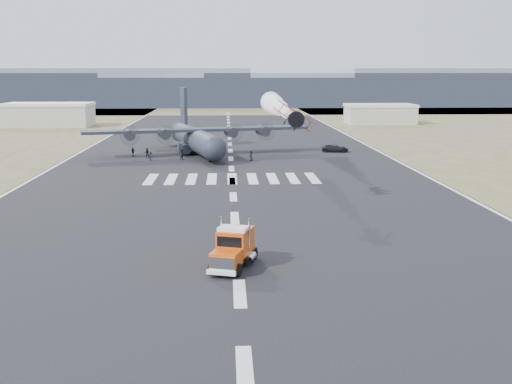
{
  "coord_description": "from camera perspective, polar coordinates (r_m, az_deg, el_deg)",
  "views": [
    {
      "loc": [
        -0.9,
        -43.72,
        15.62
      ],
      "look_at": [
        2.02,
        17.92,
        4.0
      ],
      "focal_mm": 45.0,
      "sensor_mm": 36.0,
      "label": 1
    }
  ],
  "objects": [
    {
      "name": "crew_b",
      "position": [
        116.05,
        -6.56,
        3.33
      ],
      "size": [
        1.08,
        0.99,
        1.89
      ],
      "primitive_type": "imported",
      "rotation": [
        0.0,
        0.0,
        0.61
      ],
      "color": "black",
      "rests_on": "ground"
    },
    {
      "name": "crew_f",
      "position": [
        118.43,
        -4.35,
        3.49
      ],
      "size": [
        1.75,
        0.99,
        1.8
      ],
      "primitive_type": "imported",
      "rotation": [
        0.0,
        0.0,
        3.43
      ],
      "color": "black",
      "rests_on": "ground"
    },
    {
      "name": "transport_aircraft",
      "position": [
        124.39,
        -5.41,
        4.88
      ],
      "size": [
        42.5,
        34.75,
        12.38
      ],
      "rotation": [
        0.0,
        0.0,
        0.24
      ],
      "color": "black",
      "rests_on": "ground"
    },
    {
      "name": "ground",
      "position": [
        46.44,
        -1.46,
        -9.0
      ],
      "size": [
        500.0,
        500.0,
        0.0
      ],
      "primitive_type": "plane",
      "color": "black",
      "rests_on": "ground"
    },
    {
      "name": "ridge_seg_f",
      "position": [
        330.81,
        20.85,
        8.74
      ],
      "size": [
        150.0,
        50.0,
        17.0
      ],
      "primitive_type": "cube",
      "color": "slate",
      "rests_on": "ground"
    },
    {
      "name": "aerobatic_biplane",
      "position": [
        76.69,
        3.38,
        6.62
      ],
      "size": [
        4.72,
        4.91,
        4.02
      ],
      "rotation": [
        0.0,
        0.56,
        0.01
      ],
      "color": "#B0270B"
    },
    {
      "name": "support_vehicle",
      "position": [
        127.7,
        7.04,
        3.89
      ],
      "size": [
        5.6,
        3.13,
        1.48
      ],
      "primitive_type": "imported",
      "rotation": [
        0.0,
        0.0,
        1.44
      ],
      "color": "black",
      "rests_on": "ground"
    },
    {
      "name": "ridge_seg_c",
      "position": [
        310.5,
        -14.81,
        9.0
      ],
      "size": [
        150.0,
        50.0,
        17.0
      ],
      "primitive_type": "cube",
      "color": "slate",
      "rests_on": "ground"
    },
    {
      "name": "semi_truck",
      "position": [
        52.08,
        -2.0,
        -4.91
      ],
      "size": [
        4.24,
        7.59,
        3.34
      ],
      "rotation": [
        0.0,
        0.0,
        -0.3
      ],
      "color": "black",
      "rests_on": "ground"
    },
    {
      "name": "runway_markings",
      "position": [
        104.9,
        -2.19,
        2.09
      ],
      "size": [
        60.0,
        260.0,
        0.01
      ],
      "primitive_type": null,
      "color": "silver",
      "rests_on": "ground"
    },
    {
      "name": "smoke_trail",
      "position": [
        102.36,
        1.65,
        7.78
      ],
      "size": [
        3.46,
        31.85,
        3.46
      ],
      "rotation": [
        0.0,
        0.0,
        0.01
      ],
      "color": "white"
    },
    {
      "name": "hangar_left",
      "position": [
        195.9,
        -17.95,
        6.58
      ],
      "size": [
        24.5,
        14.5,
        6.7
      ],
      "color": "#A39F90",
      "rests_on": "ground"
    },
    {
      "name": "crew_c",
      "position": [
        115.64,
        -9.35,
        3.16
      ],
      "size": [
        1.08,
        1.06,
        1.6
      ],
      "primitive_type": "imported",
      "rotation": [
        0.0,
        0.0,
        2.39
      ],
      "color": "black",
      "rests_on": "ground"
    },
    {
      "name": "crew_e",
      "position": [
        113.76,
        -0.45,
        3.24
      ],
      "size": [
        0.85,
        1.05,
        1.86
      ],
      "primitive_type": "imported",
      "rotation": [
        0.0,
        0.0,
        5.08
      ],
      "color": "black",
      "rests_on": "ground"
    },
    {
      "name": "crew_d",
      "position": [
        122.78,
        -10.88,
        3.55
      ],
      "size": [
        1.05,
        1.04,
        1.67
      ],
      "primitive_type": "imported",
      "rotation": [
        0.0,
        0.0,
        3.91
      ],
      "color": "black",
      "rests_on": "ground"
    },
    {
      "name": "scrub_far",
      "position": [
        274.17,
        -2.54,
        7.39
      ],
      "size": [
        500.0,
        80.0,
        0.0
      ],
      "primitive_type": "cube",
      "color": "brown",
      "rests_on": "ground"
    },
    {
      "name": "ridge_seg_e",
      "position": [
        310.9,
        9.65,
        9.02
      ],
      "size": [
        150.0,
        50.0,
        15.0
      ],
      "primitive_type": "cube",
      "color": "slate",
      "rests_on": "ground"
    },
    {
      "name": "crew_a",
      "position": [
        113.73,
        -3.34,
        3.15
      ],
      "size": [
        0.7,
        0.73,
        1.56
      ],
      "primitive_type": "imported",
      "rotation": [
        0.0,
        0.0,
        2.14
      ],
      "color": "black",
      "rests_on": "ground"
    },
    {
      "name": "ridge_seg_d",
      "position": [
        303.86,
        -2.57,
        8.93
      ],
      "size": [
        150.0,
        50.0,
        13.0
      ],
      "primitive_type": "cube",
      "color": "slate",
      "rests_on": "ground"
    },
    {
      "name": "hangar_right",
      "position": [
        199.72,
        10.95,
        6.85
      ],
      "size": [
        20.5,
        12.5,
        5.9
      ],
      "color": "#A39F90",
      "rests_on": "ground"
    },
    {
      "name": "crew_g",
      "position": [
        118.52,
        -6.69,
        3.44
      ],
      "size": [
        0.72,
        0.78,
        1.75
      ],
      "primitive_type": "imported",
      "rotation": [
        0.0,
        0.0,
        1.94
      ],
      "color": "black",
      "rests_on": "ground"
    },
    {
      "name": "crew_h",
      "position": [
        119.54,
        -9.67,
        3.44
      ],
      "size": [
        0.89,
        0.56,
        1.8
      ],
      "primitive_type": "imported",
      "rotation": [
        0.0,
        0.0,
        3.17
      ],
      "color": "black",
      "rests_on": "ground"
    }
  ]
}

